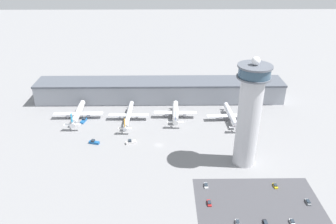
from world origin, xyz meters
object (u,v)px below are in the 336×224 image
object	(u,v)px
control_tower	(249,113)
service_truck_water	(131,142)
car_silver_sedan	(206,186)
service_truck_fuel	(84,121)
airplane_gate_charlie	(175,112)
service_truck_baggage	(94,142)
car_blue_compact	(308,202)
car_grey_coupe	(209,203)
airplane_gate_alpha	(78,113)
car_green_van	(237,223)
car_yellow_taxi	(292,222)
airplane_gate_bravo	(128,115)
car_white_wagon	(266,223)
airplane_gate_delta	(231,115)
service_truck_catering	(247,146)
car_navy_sedan	(275,186)

from	to	relation	value
control_tower	service_truck_water	bearing A→B (deg)	162.89
service_truck_water	car_silver_sedan	bearing A→B (deg)	-44.25
service_truck_fuel	service_truck_water	xyz separation A→B (m)	(37.76, -30.41, 0.09)
airplane_gate_charlie	service_truck_baggage	world-z (taller)	airplane_gate_charlie
car_blue_compact	car_grey_coupe	bearing A→B (deg)	-179.98
airplane_gate_alpha	car_grey_coupe	distance (m)	127.38
service_truck_fuel	car_green_van	size ratio (longest dim) A/B	1.93
car_yellow_taxi	car_green_van	size ratio (longest dim) A/B	0.96
airplane_gate_bravo	car_white_wagon	world-z (taller)	airplane_gate_bravo
car_white_wagon	car_blue_compact	bearing A→B (deg)	28.46
airplane_gate_bravo	control_tower	bearing A→B (deg)	-35.91
service_truck_water	car_grey_coupe	size ratio (longest dim) A/B	1.54
control_tower	service_truck_baggage	bearing A→B (deg)	167.00
control_tower	airplane_gate_delta	world-z (taller)	control_tower
service_truck_catering	car_yellow_taxi	size ratio (longest dim) A/B	1.71
car_white_wagon	car_green_van	bearing A→B (deg)	178.03
car_yellow_taxi	car_grey_coupe	size ratio (longest dim) A/B	0.88
service_truck_fuel	car_silver_sedan	size ratio (longest dim) A/B	1.69
airplane_gate_bravo	airplane_gate_alpha	bearing A→B (deg)	175.94
service_truck_water	service_truck_fuel	bearing A→B (deg)	141.15
airplane_gate_delta	car_navy_sedan	world-z (taller)	airplane_gate_delta
control_tower	airplane_gate_charlie	xyz separation A→B (m)	(-39.30, 56.91, -28.68)
service_truck_fuel	car_grey_coupe	distance (m)	120.56
car_green_van	car_grey_coupe	xyz separation A→B (m)	(-11.74, 13.41, -0.06)
airplane_gate_alpha	car_blue_compact	distance (m)	166.25
airplane_gate_bravo	airplane_gate_charlie	distance (m)	35.26
airplane_gate_delta	car_yellow_taxi	bearing A→B (deg)	-83.99
airplane_gate_delta	car_green_van	bearing A→B (deg)	-98.58
control_tower	car_yellow_taxi	distance (m)	60.39
airplane_gate_delta	car_silver_sedan	world-z (taller)	airplane_gate_delta
car_white_wagon	car_navy_sedan	xyz separation A→B (m)	(12.79, 26.71, 0.01)
car_yellow_taxi	car_green_van	xyz separation A→B (m)	(-26.03, -0.03, 0.00)
service_truck_water	car_yellow_taxi	xyz separation A→B (m)	(82.73, -70.67, -0.41)
service_truck_baggage	car_white_wagon	distance (m)	118.24
service_truck_fuel	car_green_van	distance (m)	138.37
service_truck_catering	service_truck_fuel	distance (m)	119.19
control_tower	car_blue_compact	world-z (taller)	control_tower
airplane_gate_bravo	service_truck_baggage	size ratio (longest dim) A/B	5.84
service_truck_catering	car_yellow_taxi	world-z (taller)	service_truck_catering
car_grey_coupe	car_silver_sedan	xyz separation A→B (m)	(-0.05, 13.54, -0.02)
airplane_gate_bravo	service_truck_catering	size ratio (longest dim) A/B	6.14
service_truck_baggage	car_grey_coupe	bearing A→B (deg)	-39.68
airplane_gate_charlie	service_truck_water	distance (m)	46.99
airplane_gate_delta	car_yellow_taxi	world-z (taller)	airplane_gate_delta
airplane_gate_charlie	service_truck_baggage	distance (m)	65.46
car_grey_coupe	service_truck_baggage	bearing A→B (deg)	140.32
service_truck_catering	car_navy_sedan	xyz separation A→B (m)	(6.74, -39.11, -0.55)
airplane_gate_delta	car_silver_sedan	distance (m)	79.47
service_truck_catering	car_navy_sedan	size ratio (longest dim) A/B	1.61
car_navy_sedan	car_grey_coupe	world-z (taller)	car_grey_coupe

